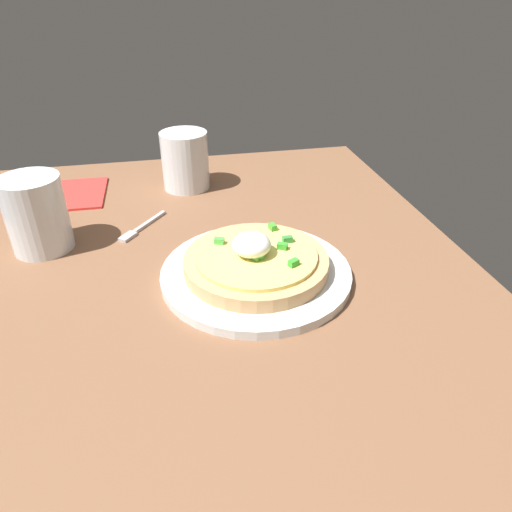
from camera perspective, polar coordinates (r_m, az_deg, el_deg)
dining_table at (r=62.59cm, az=-5.94°, el=-3.93°), size 90.97×73.20×3.43cm
plate at (r=61.07cm, az=0.00°, el=-2.09°), size 24.54×24.54×1.23cm
pizza at (r=59.99cm, az=-0.03°, el=-0.53°), size 18.48×18.48×5.20cm
cup_near at (r=72.06cm, az=-24.97°, el=4.37°), size 8.28×8.28×10.69cm
cup_far at (r=86.29cm, az=-8.22°, el=11.11°), size 8.31×8.31×10.09cm
fork at (r=74.38cm, az=-13.86°, el=3.26°), size 8.88×7.26×0.50cm
napkin at (r=89.90cm, az=-21.93°, el=6.91°), size 13.38×13.38×0.40cm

